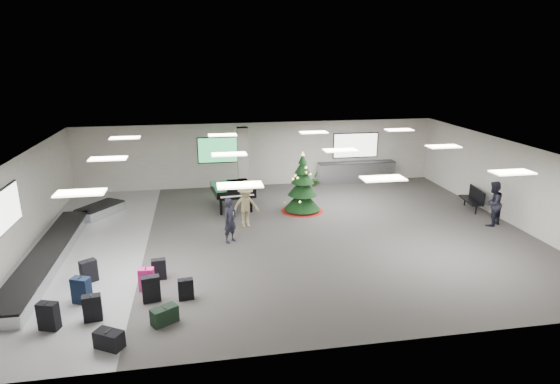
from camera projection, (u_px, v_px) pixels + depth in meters
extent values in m
plane|color=#373432|center=(286.00, 235.00, 17.36)|extent=(18.00, 18.00, 0.00)
cube|color=#ABA99C|center=(260.00, 154.00, 23.51)|extent=(18.00, 0.02, 3.20)
cube|color=#ABA99C|center=(345.00, 284.00, 10.30)|extent=(18.00, 0.02, 3.20)
cube|color=#ABA99C|center=(18.00, 208.00, 15.40)|extent=(0.02, 14.00, 3.20)
cube|color=#ABA99C|center=(510.00, 182.00, 18.41)|extent=(0.02, 14.00, 3.20)
cube|color=silver|center=(286.00, 150.00, 16.45)|extent=(18.00, 14.00, 0.02)
cube|color=gray|center=(87.00, 248.00, 16.19)|extent=(4.00, 14.00, 0.01)
cube|color=#9D9790|center=(243.00, 161.00, 22.02)|extent=(0.50, 0.50, 3.20)
cube|color=green|center=(220.00, 150.00, 23.05)|extent=(2.20, 0.08, 1.30)
cube|color=white|center=(356.00, 145.00, 24.21)|extent=(2.40, 0.08, 1.30)
cube|color=white|center=(7.00, 209.00, 14.38)|extent=(0.08, 2.10, 1.30)
cube|color=white|center=(80.00, 193.00, 11.69)|extent=(1.20, 0.60, 0.04)
cube|color=white|center=(108.00, 159.00, 15.47)|extent=(1.20, 0.60, 0.04)
cube|color=white|center=(125.00, 138.00, 19.24)|extent=(1.20, 0.60, 0.04)
cube|color=white|center=(240.00, 185.00, 12.36)|extent=(1.20, 0.60, 0.04)
cube|color=white|center=(229.00, 154.00, 16.13)|extent=(1.20, 0.60, 0.04)
cube|color=white|center=(222.00, 135.00, 19.91)|extent=(1.20, 0.60, 0.04)
cube|color=white|center=(383.00, 178.00, 13.03)|extent=(1.20, 0.60, 0.04)
cube|color=white|center=(341.00, 150.00, 16.80)|extent=(1.20, 0.60, 0.04)
cube|color=white|center=(314.00, 132.00, 20.58)|extent=(1.20, 0.60, 0.04)
cube|color=white|center=(512.00, 172.00, 13.69)|extent=(1.20, 0.60, 0.04)
cube|color=white|center=(443.00, 146.00, 17.47)|extent=(1.20, 0.60, 0.04)
cube|color=white|center=(399.00, 130.00, 21.24)|extent=(1.20, 0.60, 0.04)
cube|color=silver|center=(47.00, 257.00, 15.03)|extent=(1.00, 8.00, 0.38)
cube|color=black|center=(46.00, 251.00, 14.97)|extent=(0.95, 7.90, 0.05)
cube|color=silver|center=(100.00, 210.00, 19.50)|extent=(1.97, 2.21, 0.38)
cube|color=black|center=(100.00, 206.00, 19.44)|extent=(1.87, 2.10, 0.05)
cube|color=silver|center=(356.00, 172.00, 24.32)|extent=(4.00, 0.60, 1.05)
cube|color=#28282B|center=(357.00, 162.00, 24.17)|extent=(4.05, 0.65, 0.04)
cube|color=black|center=(92.00, 308.00, 11.74)|extent=(0.48, 0.31, 0.69)
cube|color=black|center=(91.00, 295.00, 11.64)|extent=(0.05, 0.15, 0.02)
cube|color=black|center=(151.00, 289.00, 12.66)|extent=(0.51, 0.34, 0.73)
cube|color=black|center=(150.00, 276.00, 12.55)|extent=(0.06, 0.15, 0.02)
cube|color=#D91C71|center=(147.00, 279.00, 13.26)|extent=(0.44, 0.27, 0.67)
cube|color=black|center=(146.00, 268.00, 13.16)|extent=(0.04, 0.15, 0.02)
cube|color=black|center=(159.00, 269.00, 13.92)|extent=(0.44, 0.28, 0.63)
cube|color=black|center=(158.00, 259.00, 13.82)|extent=(0.05, 0.14, 0.02)
cube|color=black|center=(81.00, 290.00, 12.57)|extent=(0.55, 0.44, 0.74)
cube|color=black|center=(80.00, 278.00, 12.46)|extent=(0.09, 0.17, 0.02)
cube|color=black|center=(49.00, 316.00, 11.36)|extent=(0.54, 0.40, 0.72)
cube|color=black|center=(46.00, 303.00, 11.25)|extent=(0.08, 0.16, 0.02)
cube|color=black|center=(164.00, 315.00, 11.66)|extent=(0.73, 0.62, 0.44)
cube|color=black|center=(164.00, 307.00, 11.59)|extent=(0.13, 0.18, 0.02)
cube|color=black|center=(186.00, 289.00, 12.78)|extent=(0.44, 0.27, 0.60)
cube|color=black|center=(185.00, 279.00, 12.69)|extent=(0.05, 0.13, 0.02)
cube|color=black|center=(89.00, 271.00, 13.74)|extent=(0.53, 0.47, 0.68)
cube|color=black|center=(87.00, 260.00, 13.64)|extent=(0.11, 0.15, 0.02)
cube|color=black|center=(109.00, 340.00, 10.68)|extent=(0.74, 0.63, 0.42)
cube|color=black|center=(108.00, 331.00, 10.62)|extent=(0.14, 0.20, 0.02)
cone|color=maroon|center=(302.00, 210.00, 20.02)|extent=(1.82, 1.82, 0.12)
cylinder|color=#3F2819|center=(302.00, 206.00, 19.96)|extent=(0.12, 0.12, 0.48)
cone|color=black|center=(302.00, 199.00, 19.88)|extent=(1.54, 1.54, 0.86)
cone|color=black|center=(302.00, 186.00, 19.72)|extent=(1.25, 1.25, 0.77)
cone|color=black|center=(303.00, 175.00, 19.58)|extent=(0.96, 0.96, 0.67)
cone|color=black|center=(303.00, 166.00, 19.47)|extent=(0.67, 0.67, 0.58)
cone|color=black|center=(303.00, 158.00, 19.37)|extent=(0.38, 0.38, 0.43)
cone|color=#FFE566|center=(303.00, 153.00, 19.31)|extent=(0.15, 0.15, 0.17)
cube|color=black|center=(232.00, 189.00, 20.15)|extent=(1.86, 2.05, 0.30)
cube|color=black|center=(237.00, 197.00, 19.24)|extent=(1.58, 0.49, 0.11)
cube|color=white|center=(237.00, 196.00, 19.19)|extent=(1.40, 0.31, 0.02)
cube|color=black|center=(236.00, 189.00, 19.40)|extent=(0.75, 0.12, 0.24)
cylinder|color=black|center=(221.00, 207.00, 19.43)|extent=(0.11, 0.11, 0.73)
cylinder|color=black|center=(251.00, 204.00, 19.78)|extent=(0.11, 0.11, 0.73)
cylinder|color=black|center=(230.00, 195.00, 20.98)|extent=(0.11, 0.11, 0.73)
cube|color=black|center=(471.00, 200.00, 20.06)|extent=(0.74, 1.57, 0.06)
cylinder|color=black|center=(478.00, 210.00, 19.56)|extent=(0.06, 0.06, 0.40)
cylinder|color=black|center=(463.00, 201.00, 20.69)|extent=(0.06, 0.06, 0.40)
cube|color=black|center=(477.00, 194.00, 20.02)|extent=(0.30, 1.49, 0.50)
imported|color=black|center=(230.00, 220.00, 16.53)|extent=(0.70, 0.68, 1.62)
imported|color=#93845B|center=(246.00, 206.00, 18.00)|extent=(1.18, 0.81, 1.67)
imported|color=black|center=(493.00, 204.00, 18.13)|extent=(1.08, 1.00, 1.78)
imported|color=#163D13|center=(315.00, 179.00, 23.73)|extent=(0.51, 0.52, 0.73)
imported|color=#163D13|center=(388.00, 173.00, 24.49)|extent=(0.68, 0.68, 0.86)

